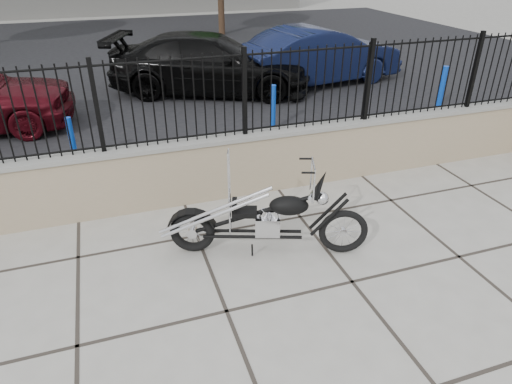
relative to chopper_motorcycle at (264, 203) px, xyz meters
name	(u,v)px	position (x,y,z in m)	size (l,w,h in m)	color
ground_plane	(227,311)	(-0.73, -0.89, -0.70)	(90.00, 90.00, 0.00)	#99968E
parking_lot	(128,60)	(-0.73, 11.61, -0.70)	(30.00, 30.00, 0.00)	black
retaining_wall	(180,172)	(-0.73, 1.61, -0.22)	(14.00, 0.36, 0.96)	gray
iron_fence	(174,101)	(-0.73, 1.61, 0.86)	(14.00, 0.08, 1.20)	black
chopper_motorcycle	(264,203)	(0.00, 0.00, 0.00)	(2.34, 0.41, 1.40)	black
car_black	(211,64)	(1.06, 7.07, 0.04)	(2.07, 5.08, 1.48)	black
car_blue	(319,56)	(4.05, 6.96, 0.05)	(1.60, 4.59, 1.51)	#0E1535
bollard_a	(72,141)	(-2.27, 3.52, -0.27)	(0.10, 0.10, 0.86)	#0C30B4
bollard_b	(273,108)	(1.60, 3.97, -0.23)	(0.11, 0.11, 0.95)	#0D28C3
bollard_c	(442,89)	(5.66, 3.89, -0.18)	(0.12, 0.12, 1.04)	blue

